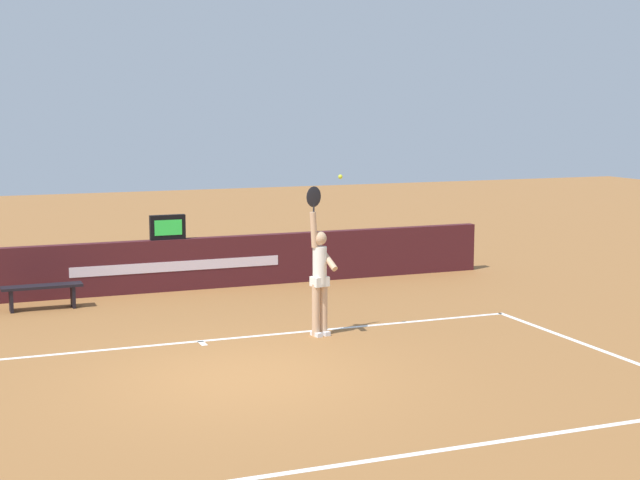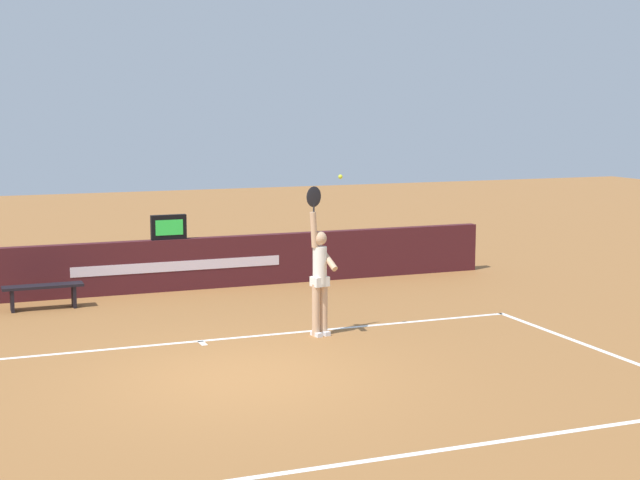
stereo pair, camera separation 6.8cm
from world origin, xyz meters
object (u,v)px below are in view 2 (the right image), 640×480
speed_display (169,227)px  tennis_player (320,274)px  tennis_ball (340,177)px  courtside_bench_near (43,291)px

speed_display → tennis_player: tennis_player is taller
tennis_ball → courtside_bench_near: (-4.38, 4.01, -2.30)m
tennis_ball → courtside_bench_near: size_ratio=0.05×
speed_display → tennis_ball: (1.76, -4.96, 1.33)m
tennis_player → tennis_ball: bearing=-33.9°
speed_display → tennis_player: size_ratio=0.29×
speed_display → tennis_ball: tennis_ball is taller
speed_display → courtside_bench_near: 2.95m
tennis_player → courtside_bench_near: (-4.09, 3.82, -0.69)m
speed_display → tennis_player: (1.48, -4.76, -0.28)m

